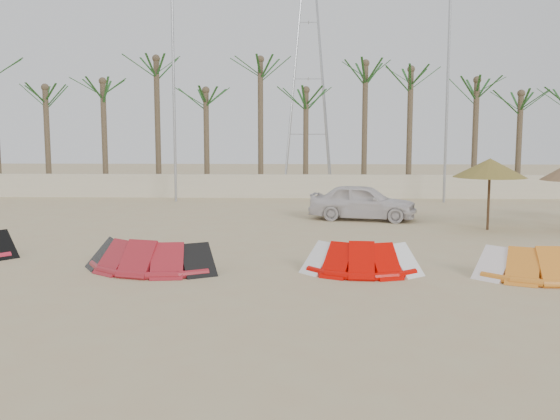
{
  "coord_description": "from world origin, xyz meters",
  "views": [
    {
      "loc": [
        0.67,
        -12.42,
        3.58
      ],
      "look_at": [
        0.0,
        6.0,
        1.3
      ],
      "focal_mm": 40.0,
      "sensor_mm": 36.0,
      "label": 1
    }
  ],
  "objects_px": {
    "kite_orange": "(543,260)",
    "kite_red_mid": "(152,253)",
    "kite_red_right": "(360,256)",
    "car": "(363,202)",
    "parasol_left": "(490,168)"
  },
  "relations": [
    {
      "from": "kite_orange",
      "to": "kite_red_mid",
      "type": "bearing_deg",
      "value": 176.74
    },
    {
      "from": "kite_red_right",
      "to": "kite_red_mid",
      "type": "bearing_deg",
      "value": 178.49
    },
    {
      "from": "car",
      "to": "kite_red_right",
      "type": "bearing_deg",
      "value": -172.44
    },
    {
      "from": "kite_orange",
      "to": "car",
      "type": "relative_size",
      "value": 0.77
    },
    {
      "from": "kite_orange",
      "to": "car",
      "type": "bearing_deg",
      "value": 108.96
    },
    {
      "from": "kite_red_mid",
      "to": "parasol_left",
      "type": "xyz_separation_m",
      "value": [
        10.89,
        7.15,
        1.88
      ]
    },
    {
      "from": "kite_red_right",
      "to": "kite_orange",
      "type": "bearing_deg",
      "value": -5.38
    },
    {
      "from": "kite_red_right",
      "to": "kite_orange",
      "type": "relative_size",
      "value": 0.9
    },
    {
      "from": "kite_red_right",
      "to": "car",
      "type": "height_order",
      "value": "car"
    },
    {
      "from": "kite_red_right",
      "to": "kite_orange",
      "type": "distance_m",
      "value": 4.52
    },
    {
      "from": "kite_red_mid",
      "to": "car",
      "type": "relative_size",
      "value": 0.87
    },
    {
      "from": "kite_orange",
      "to": "kite_red_right",
      "type": "bearing_deg",
      "value": 174.62
    },
    {
      "from": "kite_red_right",
      "to": "car",
      "type": "relative_size",
      "value": 0.69
    },
    {
      "from": "kite_red_mid",
      "to": "parasol_left",
      "type": "relative_size",
      "value": 1.42
    },
    {
      "from": "kite_red_right",
      "to": "parasol_left",
      "type": "xyz_separation_m",
      "value": [
        5.4,
        7.3,
        1.88
      ]
    }
  ]
}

